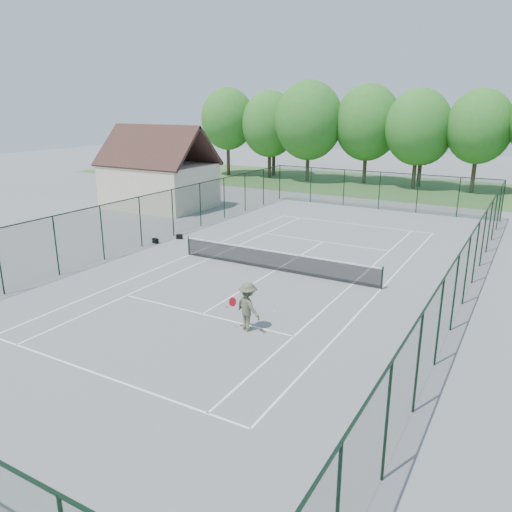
% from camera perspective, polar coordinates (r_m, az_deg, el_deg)
% --- Properties ---
extents(ground, '(140.00, 140.00, 0.00)m').
position_cam_1_polar(ground, '(25.57, 2.23, -1.65)').
color(ground, gray).
rests_on(ground, ground).
extents(grass_far, '(80.00, 16.00, 0.01)m').
position_cam_1_polar(grass_far, '(53.34, 17.47, 7.39)').
color(grass_far, '#456D32').
rests_on(grass_far, ground).
extents(court_lines, '(11.05, 23.85, 0.01)m').
position_cam_1_polar(court_lines, '(25.57, 2.23, -1.64)').
color(court_lines, white).
rests_on(court_lines, ground).
extents(tennis_net, '(11.08, 0.08, 1.10)m').
position_cam_1_polar(tennis_net, '(25.39, 2.24, -0.42)').
color(tennis_net, black).
rests_on(tennis_net, ground).
extents(fence_enclosure, '(18.05, 36.05, 3.02)m').
position_cam_1_polar(fence_enclosure, '(25.12, 2.27, 1.72)').
color(fence_enclosure, '#163521').
rests_on(fence_enclosure, ground).
extents(utility_building, '(8.60, 6.27, 6.63)m').
position_cam_1_polar(utility_building, '(41.91, -11.08, 9.75)').
color(utility_building, beige).
rests_on(utility_building, ground).
extents(tree_line_far, '(39.40, 6.40, 9.70)m').
position_cam_1_polar(tree_line_far, '(52.76, 18.06, 13.81)').
color(tree_line_far, '#413122').
rests_on(tree_line_far, ground).
extents(sports_bag_a, '(0.40, 0.28, 0.29)m').
position_cam_1_polar(sports_bag_a, '(31.15, -11.42, 1.72)').
color(sports_bag_a, black).
rests_on(sports_bag_a, ground).
extents(sports_bag_b, '(0.44, 0.37, 0.29)m').
position_cam_1_polar(sports_bag_b, '(31.88, -8.75, 2.21)').
color(sports_bag_b, black).
rests_on(sports_bag_b, ground).
extents(tennis_player, '(1.82, 1.10, 1.88)m').
position_cam_1_polar(tennis_player, '(18.65, -0.93, -5.81)').
color(tennis_player, '#565941').
rests_on(tennis_player, ground).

